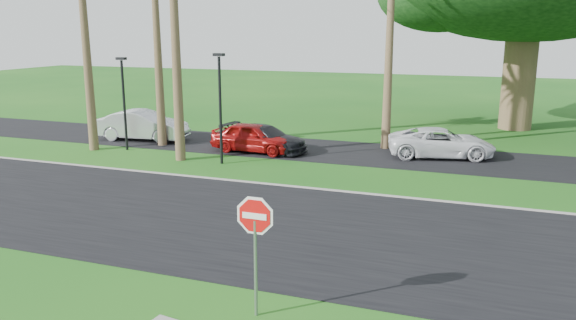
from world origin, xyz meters
The scene contains 11 objects.
ground centered at (0.00, 0.00, 0.00)m, with size 120.00×120.00×0.00m, color #145014.
road centered at (0.00, 2.00, 0.01)m, with size 120.00×8.00×0.02m, color black.
parking_strip centered at (0.00, 12.50, 0.01)m, with size 120.00×5.00×0.02m, color black.
curb centered at (0.00, 6.05, 0.03)m, with size 120.00×0.12×0.06m, color gray.
stop_sign_near centered at (0.50, -3.00, 1.77)m, with size 1.05×0.07×2.62m.
streetlight_left centered at (-11.50, 9.50, 2.50)m, with size 0.45×0.25×4.34m.
streetlight_right centered at (-6.00, 8.50, 2.65)m, with size 0.45×0.25×4.64m.
car_silver centered at (-12.11, 11.77, 0.76)m, with size 1.61×4.62×1.52m, color silver.
car_red centered at (-5.61, 11.07, 0.69)m, with size 1.62×4.02×1.37m, color #950C0C.
car_dark centered at (-5.20, 11.34, 0.61)m, with size 1.71×4.21×1.22m, color black.
car_minivan centered at (2.68, 12.93, 0.65)m, with size 2.14×4.65×1.29m, color white.
Camera 1 is at (4.59, -12.43, 5.60)m, focal length 35.00 mm.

